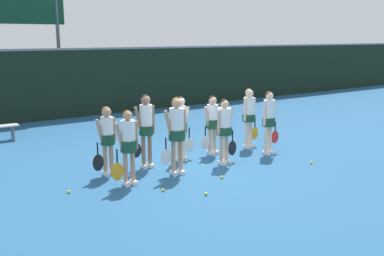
{
  "coord_description": "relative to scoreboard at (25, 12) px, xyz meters",
  "views": [
    {
      "loc": [
        -6.28,
        -8.99,
        3.18
      ],
      "look_at": [
        0.0,
        0.01,
        0.92
      ],
      "focal_mm": 42.0,
      "sensor_mm": 36.0,
      "label": 1
    }
  ],
  "objects": [
    {
      "name": "player_8",
      "position": [
        3.74,
        -8.59,
        -3.03
      ],
      "size": [
        0.64,
        0.37,
        1.71
      ],
      "rotation": [
        0.0,
        0.0,
        0.2
      ],
      "color": "beige",
      "rests_on": "ground_plane"
    },
    {
      "name": "tennis_ball_0",
      "position": [
        3.93,
        -10.76,
        -4.01
      ],
      "size": [
        0.07,
        0.07,
        0.07
      ],
      "primitive_type": "sphere",
      "color": "#CCE033",
      "rests_on": "ground_plane"
    },
    {
      "name": "ground_plane",
      "position": [
        1.46,
        -9.02,
        -4.05
      ],
      "size": [
        140.0,
        140.0,
        0.0
      ],
      "primitive_type": "plane",
      "color": "#235684"
    },
    {
      "name": "player_0",
      "position": [
        -0.6,
        -9.57,
        -3.09
      ],
      "size": [
        0.63,
        0.35,
        1.64
      ],
      "rotation": [
        0.0,
        0.0,
        -0.1
      ],
      "color": "tan",
      "rests_on": "ground_plane"
    },
    {
      "name": "fence_windscreen",
      "position": [
        1.46,
        -0.94,
        -2.67
      ],
      "size": [
        60.0,
        0.08,
        2.72
      ],
      "color": "black",
      "rests_on": "ground_plane"
    },
    {
      "name": "tennis_ball_3",
      "position": [
        0.36,
        -11.08,
        -4.01
      ],
      "size": [
        0.07,
        0.07,
        0.07
      ],
      "primitive_type": "sphere",
      "color": "#CCE033",
      "rests_on": "ground_plane"
    },
    {
      "name": "player_6",
      "position": [
        1.38,
        -8.62,
        -3.06
      ],
      "size": [
        0.62,
        0.32,
        1.68
      ],
      "rotation": [
        0.0,
        0.0,
        0.05
      ],
      "color": "beige",
      "rests_on": "ground_plane"
    },
    {
      "name": "player_1",
      "position": [
        0.66,
        -9.52,
        -2.97
      ],
      "size": [
        0.66,
        0.38,
        1.81
      ],
      "rotation": [
        0.0,
        0.0,
        -0.15
      ],
      "color": "tan",
      "rests_on": "ground_plane"
    },
    {
      "name": "player_2",
      "position": [
        2.12,
        -9.48,
        -3.07
      ],
      "size": [
        0.66,
        0.39,
        1.65
      ],
      "rotation": [
        0.0,
        0.0,
        0.13
      ],
      "color": "tan",
      "rests_on": "ground_plane"
    },
    {
      "name": "player_3",
      "position": [
        3.7,
        -9.43,
        -3.03
      ],
      "size": [
        0.63,
        0.34,
        1.73
      ],
      "rotation": [
        0.0,
        0.0,
        0.11
      ],
      "color": "beige",
      "rests_on": "ground_plane"
    },
    {
      "name": "scoreboard",
      "position": [
        0.0,
        0.0,
        0.0
      ],
      "size": [
        3.0,
        0.15,
        5.33
      ],
      "color": "#515156",
      "rests_on": "ground_plane"
    },
    {
      "name": "tennis_ball_4",
      "position": [
        1.31,
        -10.4,
        -4.01
      ],
      "size": [
        0.07,
        0.07,
        0.07
      ],
      "primitive_type": "sphere",
      "color": "#CCE033",
      "rests_on": "ground_plane"
    },
    {
      "name": "player_4",
      "position": [
        -0.67,
        -8.66,
        -3.11
      ],
      "size": [
        0.6,
        0.32,
        1.61
      ],
      "rotation": [
        0.0,
        0.0,
        -0.01
      ],
      "color": "tan",
      "rests_on": "ground_plane"
    },
    {
      "name": "tennis_ball_1",
      "position": [
        -0.23,
        -10.37,
        -4.01
      ],
      "size": [
        0.07,
        0.07,
        0.07
      ],
      "primitive_type": "sphere",
      "color": "#CCE033",
      "rests_on": "ground_plane"
    },
    {
      "name": "player_7",
      "position": [
        2.45,
        -8.54,
        -3.1
      ],
      "size": [
        0.65,
        0.35,
        1.61
      ],
      "rotation": [
        0.0,
        0.0,
        0.07
      ],
      "color": "tan",
      "rests_on": "ground_plane"
    },
    {
      "name": "player_5",
      "position": [
        0.35,
        -8.64,
        -2.97
      ],
      "size": [
        0.63,
        0.35,
        1.81
      ],
      "rotation": [
        0.0,
        0.0,
        -0.13
      ],
      "color": "#8C664C",
      "rests_on": "ground_plane"
    },
    {
      "name": "tennis_ball_2",
      "position": [
        -1.88,
        -9.36,
        -4.01
      ],
      "size": [
        0.07,
        0.07,
        0.07
      ],
      "primitive_type": "sphere",
      "color": "#CCE033",
      "rests_on": "ground_plane"
    }
  ]
}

